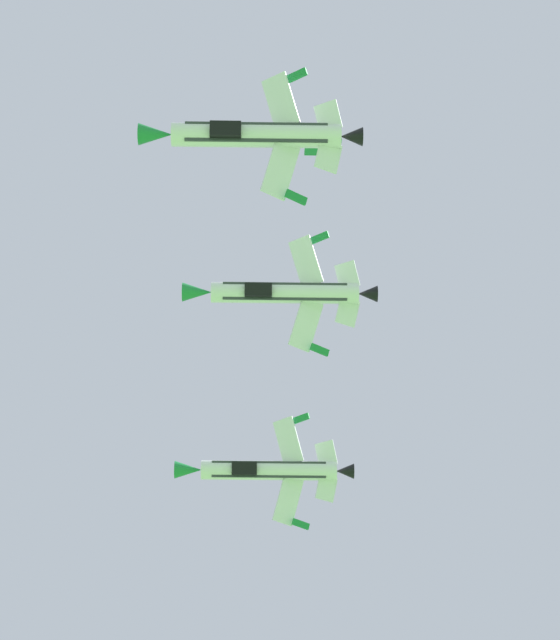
{
  "coord_description": "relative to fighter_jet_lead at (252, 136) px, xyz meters",
  "views": [
    {
      "loc": [
        3.4,
        -4.3,
        1.93
      ],
      "look_at": [
        -35.03,
        42.77,
        72.49
      ],
      "focal_mm": 65.01,
      "sensor_mm": 36.0,
      "label": 1
    }
  ],
  "objects": [
    {
      "name": "fighter_jet_right_wing",
      "position": [
        -20.61,
        26.34,
        -1.7
      ],
      "size": [
        13.12,
        11.94,
        8.56
      ],
      "rotation": [
        0.0,
        1.01,
        2.27
      ],
      "color": "silver"
    },
    {
      "name": "fighter_jet_left_wing",
      "position": [
        -8.66,
        13.89,
        2.16
      ],
      "size": [
        13.12,
        11.84,
        8.16
      ],
      "rotation": [
        0.0,
        0.93,
        2.27
      ],
      "color": "silver"
    },
    {
      "name": "fighter_jet_lead",
      "position": [
        0.0,
        0.0,
        0.0
      ],
      "size": [
        13.12,
        11.92,
        8.48
      ],
      "rotation": [
        0.0,
        0.99,
        2.27
      ],
      "color": "silver"
    }
  ]
}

